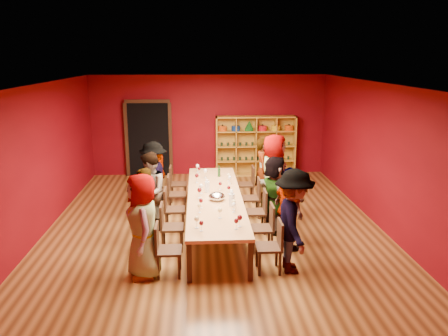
{
  "coord_description": "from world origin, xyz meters",
  "views": [
    {
      "loc": [
        -0.31,
        -8.54,
        3.54
      ],
      "look_at": [
        0.23,
        0.7,
        1.15
      ],
      "focal_mm": 35.0,
      "sensor_mm": 36.0,
      "label": 1
    }
  ],
  "objects_px": {
    "person_right_3": "(274,176)",
    "person_right_4": "(263,170)",
    "chair_person_left_2": "(171,207)",
    "person_left_0": "(143,226)",
    "chair_person_right_0": "(273,243)",
    "chair_person_right_2": "(259,209)",
    "person_right_0": "(294,221)",
    "chair_person_left_4": "(175,182)",
    "person_left_1": "(144,210)",
    "shelving_unit": "(255,143)",
    "person_left_2": "(150,192)",
    "wine_bottle": "(219,172)",
    "chair_person_right_1": "(266,225)",
    "chair_person_left_1": "(168,224)",
    "chair_person_right_4": "(248,182)",
    "spittoon_bowl": "(217,197)",
    "chair_person_left_0": "(164,247)",
    "person_left_4": "(158,172)",
    "tasting_table": "(215,198)",
    "chair_person_right_3": "(254,195)",
    "chair_person_left_3": "(173,192)",
    "person_right_2": "(275,194)",
    "person_right_1": "(289,209)"
  },
  "relations": [
    {
      "from": "person_left_2",
      "to": "wine_bottle",
      "type": "height_order",
      "value": "person_left_2"
    },
    {
      "from": "person_right_3",
      "to": "chair_person_left_0",
      "type": "bearing_deg",
      "value": 153.95
    },
    {
      "from": "chair_person_right_1",
      "to": "person_right_3",
      "type": "distance_m",
      "value": 1.88
    },
    {
      "from": "person_right_2",
      "to": "shelving_unit",
      "type": "bearing_deg",
      "value": -24.24
    },
    {
      "from": "chair_person_left_2",
      "to": "chair_person_left_3",
      "type": "distance_m",
      "value": 1.03
    },
    {
      "from": "chair_person_left_3",
      "to": "chair_person_right_3",
      "type": "height_order",
      "value": "same"
    },
    {
      "from": "wine_bottle",
      "to": "chair_person_left_1",
      "type": "bearing_deg",
      "value": -114.64
    },
    {
      "from": "chair_person_left_0",
      "to": "chair_person_left_1",
      "type": "distance_m",
      "value": 1.0
    },
    {
      "from": "chair_person_left_0",
      "to": "chair_person_left_3",
      "type": "bearing_deg",
      "value": 90.0
    },
    {
      "from": "chair_person_right_3",
      "to": "chair_person_left_2",
      "type": "bearing_deg",
      "value": -160.28
    },
    {
      "from": "tasting_table",
      "to": "chair_person_right_3",
      "type": "xyz_separation_m",
      "value": [
        0.91,
        0.73,
        -0.2
      ]
    },
    {
      "from": "person_left_2",
      "to": "wine_bottle",
      "type": "distance_m",
      "value": 2.02
    },
    {
      "from": "chair_person_right_1",
      "to": "person_right_3",
      "type": "height_order",
      "value": "person_right_3"
    },
    {
      "from": "chair_person_right_1",
      "to": "person_right_4",
      "type": "relative_size",
      "value": 0.56
    },
    {
      "from": "chair_person_right_2",
      "to": "chair_person_right_4",
      "type": "distance_m",
      "value": 1.97
    },
    {
      "from": "chair_person_right_0",
      "to": "chair_person_right_2",
      "type": "bearing_deg",
      "value": 90.0
    },
    {
      "from": "chair_person_left_0",
      "to": "person_right_2",
      "type": "bearing_deg",
      "value": 39.02
    },
    {
      "from": "shelving_unit",
      "to": "chair_person_left_0",
      "type": "xyz_separation_m",
      "value": [
        -2.31,
        -6.21,
        -0.49
      ]
    },
    {
      "from": "chair_person_left_4",
      "to": "person_right_1",
      "type": "relative_size",
      "value": 0.56
    },
    {
      "from": "tasting_table",
      "to": "person_left_1",
      "type": "bearing_deg",
      "value": -146.36
    },
    {
      "from": "chair_person_left_0",
      "to": "spittoon_bowl",
      "type": "bearing_deg",
      "value": 59.31
    },
    {
      "from": "tasting_table",
      "to": "person_right_3",
      "type": "height_order",
      "value": "person_right_3"
    },
    {
      "from": "person_right_2",
      "to": "chair_person_right_3",
      "type": "relative_size",
      "value": 1.8
    },
    {
      "from": "person_left_1",
      "to": "wine_bottle",
      "type": "bearing_deg",
      "value": 122.73
    },
    {
      "from": "person_left_1",
      "to": "person_right_0",
      "type": "xyz_separation_m",
      "value": [
        2.57,
        -0.97,
        0.1
      ]
    },
    {
      "from": "person_left_1",
      "to": "person_left_4",
      "type": "height_order",
      "value": "person_left_1"
    },
    {
      "from": "chair_person_left_2",
      "to": "chair_person_right_4",
      "type": "xyz_separation_m",
      "value": [
        1.82,
        1.73,
        0.0
      ]
    },
    {
      "from": "person_left_2",
      "to": "chair_person_right_4",
      "type": "xyz_separation_m",
      "value": [
        2.24,
        1.73,
        -0.33
      ]
    },
    {
      "from": "person_left_4",
      "to": "tasting_table",
      "type": "bearing_deg",
      "value": 34.0
    },
    {
      "from": "shelving_unit",
      "to": "person_left_0",
      "type": "distance_m",
      "value": 6.74
    },
    {
      "from": "person_right_4",
      "to": "chair_person_right_4",
      "type": "bearing_deg",
      "value": 99.84
    },
    {
      "from": "chair_person_right_3",
      "to": "wine_bottle",
      "type": "height_order",
      "value": "wine_bottle"
    },
    {
      "from": "person_left_1",
      "to": "person_right_4",
      "type": "xyz_separation_m",
      "value": [
        2.61,
        2.7,
        0.01
      ]
    },
    {
      "from": "chair_person_right_3",
      "to": "wine_bottle",
      "type": "relative_size",
      "value": 3.3
    },
    {
      "from": "person_left_4",
      "to": "wine_bottle",
      "type": "bearing_deg",
      "value": 71.2
    },
    {
      "from": "chair_person_right_3",
      "to": "chair_person_right_1",
      "type": "bearing_deg",
      "value": -90.0
    },
    {
      "from": "person_right_0",
      "to": "chair_person_left_4",
      "type": "bearing_deg",
      "value": 31.36
    },
    {
      "from": "chair_person_right_4",
      "to": "person_right_4",
      "type": "bearing_deg",
      "value": 0.0
    },
    {
      "from": "chair_person_left_4",
      "to": "chair_person_right_2",
      "type": "xyz_separation_m",
      "value": [
        1.82,
        -2.1,
        0.0
      ]
    },
    {
      "from": "shelving_unit",
      "to": "chair_person_right_1",
      "type": "bearing_deg",
      "value": -95.19
    },
    {
      "from": "chair_person_left_1",
      "to": "spittoon_bowl",
      "type": "relative_size",
      "value": 2.72
    },
    {
      "from": "person_left_4",
      "to": "chair_person_right_3",
      "type": "relative_size",
      "value": 1.7
    },
    {
      "from": "person_right_1",
      "to": "chair_person_right_4",
      "type": "distance_m",
      "value": 2.89
    },
    {
      "from": "chair_person_left_2",
      "to": "person_left_0",
      "type": "bearing_deg",
      "value": -99.39
    },
    {
      "from": "person_left_4",
      "to": "chair_person_right_4",
      "type": "relative_size",
      "value": 1.7
    },
    {
      "from": "chair_person_right_0",
      "to": "chair_person_right_4",
      "type": "xyz_separation_m",
      "value": [
        0.0,
        3.67,
        0.0
      ]
    },
    {
      "from": "shelving_unit",
      "to": "chair_person_right_2",
      "type": "xyz_separation_m",
      "value": [
        -0.49,
        -4.48,
        -0.49
      ]
    },
    {
      "from": "chair_person_right_2",
      "to": "chair_person_left_4",
      "type": "bearing_deg",
      "value": 130.93
    },
    {
      "from": "person_right_3",
      "to": "person_right_4",
      "type": "relative_size",
      "value": 1.18
    },
    {
      "from": "chair_person_right_3",
      "to": "chair_person_right_4",
      "type": "bearing_deg",
      "value": 90.0
    }
  ]
}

